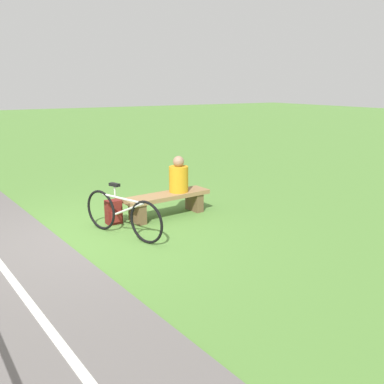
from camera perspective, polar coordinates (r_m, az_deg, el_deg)
name	(u,v)px	position (r m, az deg, el deg)	size (l,w,h in m)	color
ground_plane	(81,239)	(7.28, -14.81, -6.10)	(80.00, 80.00, 0.00)	#548438
bench	(167,201)	(8.13, -3.38, -1.17)	(1.78, 0.62, 0.45)	#937047
person_seated	(179,177)	(8.17, -1.82, 2.04)	(0.41, 0.41, 0.71)	orange
bicycle	(122,215)	(7.13, -9.38, -3.03)	(0.68, 1.70, 0.89)	black
backpack	(114,212)	(7.84, -10.54, -2.69)	(0.28, 0.24, 0.44)	maroon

